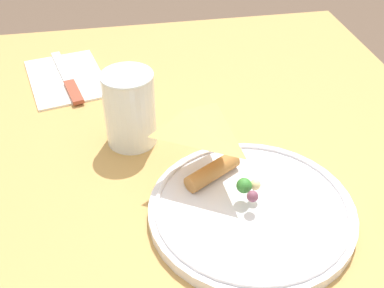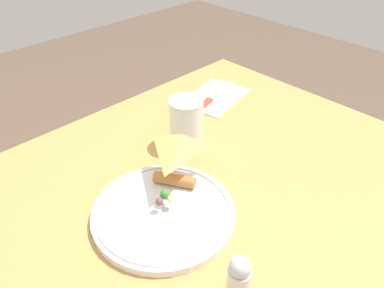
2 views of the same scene
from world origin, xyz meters
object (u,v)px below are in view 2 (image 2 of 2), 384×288
at_px(dining_table, 199,221).
at_px(plate_pizza, 164,210).
at_px(butter_knife, 213,97).
at_px(milk_glass, 186,124).
at_px(napkin_folded, 215,97).
at_px(salt_shaker, 239,281).

xyz_separation_m(dining_table, plate_pizza, (-0.11, -0.02, 0.13)).
height_order(plate_pizza, butter_knife, plate_pizza).
distance_m(plate_pizza, milk_glass, 0.24).
relative_size(plate_pizza, milk_glass, 2.27).
height_order(dining_table, napkin_folded, napkin_folded).
xyz_separation_m(dining_table, milk_glass, (0.08, 0.12, 0.17)).
bearing_deg(napkin_folded, milk_glass, -153.45).
bearing_deg(dining_table, milk_glass, 57.25).
height_order(dining_table, butter_knife, butter_knife).
distance_m(dining_table, plate_pizza, 0.17).
distance_m(dining_table, napkin_folded, 0.39).
bearing_deg(plate_pizza, milk_glass, 36.09).
relative_size(milk_glass, salt_shaker, 1.20).
relative_size(dining_table, napkin_folded, 4.82).
height_order(napkin_folded, butter_knife, butter_knife).
height_order(plate_pizza, salt_shaker, salt_shaker).
bearing_deg(salt_shaker, milk_glass, 57.00).
xyz_separation_m(butter_knife, salt_shaker, (-0.43, -0.45, 0.04)).
relative_size(milk_glass, butter_knife, 0.56).
distance_m(plate_pizza, salt_shaker, 0.22).
bearing_deg(napkin_folded, dining_table, -142.11).
bearing_deg(dining_table, salt_shaker, -123.14).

